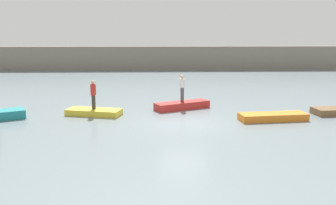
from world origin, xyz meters
The scene contains 7 objects.
ground_plane centered at (0.00, 0.00, 0.00)m, with size 120.00×120.00×0.00m, color slate.
embankment_wall centered at (0.00, 27.64, 1.49)m, with size 80.00×1.20×2.99m, color gray.
rowboat_yellow centered at (-5.16, 2.06, 0.18)m, with size 3.18×1.21×0.36m, color gold.
rowboat_red centered at (0.16, 3.61, 0.23)m, with size 3.58×1.00×0.47m, color red.
rowboat_orange centered at (4.98, 0.42, 0.20)m, with size 3.75×1.13×0.40m, color orange.
person_white_shirt centered at (0.16, 3.61, 1.44)m, with size 0.32×0.32×1.72m.
person_red_shirt centered at (-5.16, 2.06, 1.31)m, with size 0.32×0.32×1.71m.
Camera 1 is at (-1.57, -19.27, 4.86)m, focal length 39.39 mm.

